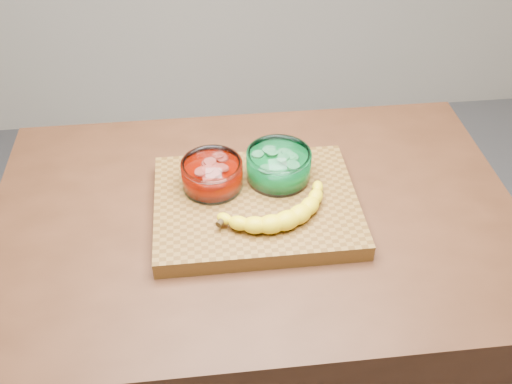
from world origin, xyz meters
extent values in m
cube|color=#482715|center=(0.00, 0.00, 0.45)|extent=(1.20, 0.80, 0.90)
cube|color=brown|center=(0.00, 0.00, 0.92)|extent=(0.45, 0.35, 0.04)
cylinder|color=white|center=(-0.09, 0.06, 0.97)|extent=(0.14, 0.14, 0.06)
cylinder|color=#BE1000|center=(-0.09, 0.06, 0.96)|extent=(0.12, 0.12, 0.04)
cylinder|color=#F15C4C|center=(-0.09, 0.06, 0.99)|extent=(0.11, 0.11, 0.02)
cylinder|color=white|center=(0.06, 0.07, 0.97)|extent=(0.15, 0.15, 0.07)
cylinder|color=#0A9036|center=(0.06, 0.07, 0.96)|extent=(0.13, 0.13, 0.04)
cylinder|color=#69DF83|center=(0.06, 0.07, 0.99)|extent=(0.12, 0.12, 0.02)
camera|label=1|loc=(-0.10, -0.94, 1.78)|focal=40.00mm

